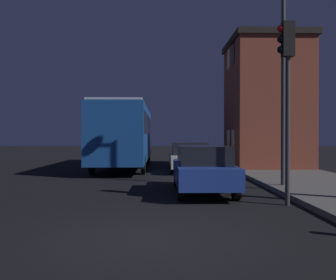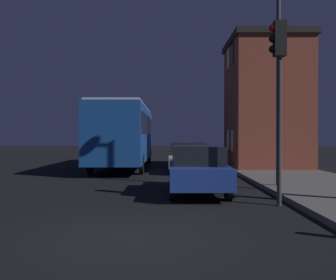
{
  "view_description": "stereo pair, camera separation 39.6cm",
  "coord_description": "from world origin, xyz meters",
  "px_view_note": "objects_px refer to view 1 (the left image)",
  "views": [
    {
      "loc": [
        0.34,
        -6.65,
        1.8
      ],
      "look_at": [
        0.7,
        13.99,
        1.57
      ],
      "focal_mm": 40.0,
      "sensor_mm": 36.0,
      "label": 1
    },
    {
      "loc": [
        0.74,
        -6.65,
        1.8
      ],
      "look_at": [
        0.7,
        13.99,
        1.57
      ],
      "focal_mm": 40.0,
      "sensor_mm": 36.0,
      "label": 2
    }
  ],
  "objects_px": {
    "streetlamp": "(273,39)",
    "traffic_light": "(287,75)",
    "car_mid_lane": "(189,156)",
    "car_near_lane": "(203,168)",
    "bus": "(125,131)"
  },
  "relations": [
    {
      "from": "streetlamp",
      "to": "traffic_light",
      "type": "bearing_deg",
      "value": -99.56
    },
    {
      "from": "traffic_light",
      "to": "car_mid_lane",
      "type": "bearing_deg",
      "value": 101.2
    },
    {
      "from": "streetlamp",
      "to": "car_mid_lane",
      "type": "relative_size",
      "value": 1.53
    },
    {
      "from": "car_near_lane",
      "to": "car_mid_lane",
      "type": "distance_m",
      "value": 7.17
    },
    {
      "from": "car_mid_lane",
      "to": "bus",
      "type": "bearing_deg",
      "value": 148.58
    },
    {
      "from": "streetlamp",
      "to": "bus",
      "type": "distance_m",
      "value": 10.78
    },
    {
      "from": "traffic_light",
      "to": "car_near_lane",
      "type": "xyz_separation_m",
      "value": [
        -1.92,
        2.16,
        -2.6
      ]
    },
    {
      "from": "traffic_light",
      "to": "car_mid_lane",
      "type": "distance_m",
      "value": 9.87
    },
    {
      "from": "traffic_light",
      "to": "car_near_lane",
      "type": "height_order",
      "value": "traffic_light"
    },
    {
      "from": "car_near_lane",
      "to": "bus",
      "type": "bearing_deg",
      "value": 109.92
    },
    {
      "from": "traffic_light",
      "to": "car_mid_lane",
      "type": "height_order",
      "value": "traffic_light"
    },
    {
      "from": "streetlamp",
      "to": "car_mid_lane",
      "type": "distance_m",
      "value": 8.13
    },
    {
      "from": "streetlamp",
      "to": "traffic_light",
      "type": "xyz_separation_m",
      "value": [
        -0.47,
        -2.82,
        -1.65
      ]
    },
    {
      "from": "bus",
      "to": "traffic_light",
      "type": "bearing_deg",
      "value": -65.2
    },
    {
      "from": "streetlamp",
      "to": "car_near_lane",
      "type": "height_order",
      "value": "streetlamp"
    }
  ]
}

